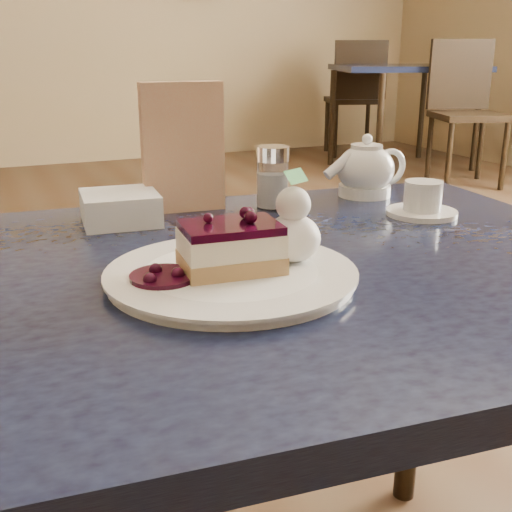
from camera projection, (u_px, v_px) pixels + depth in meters
name	position (u px, v px, depth m)	size (l,w,h in m)	color
main_table	(221.00, 323.00, 0.79)	(1.16, 0.83, 0.69)	#17213B
dessert_plate	(231.00, 275.00, 0.73)	(0.28, 0.28, 0.01)	white
cheesecake_slice	(231.00, 247.00, 0.71)	(0.12, 0.09, 0.06)	tan
whipped_cream	(293.00, 238.00, 0.75)	(0.07, 0.07, 0.06)	white
berry_sauce	(163.00, 277.00, 0.69)	(0.07, 0.07, 0.01)	black
tea_set	(376.00, 177.00, 1.10)	(0.16, 0.26, 0.10)	white
menu_card	(183.00, 148.00, 1.01)	(0.13, 0.03, 0.20)	beige
sugar_shaker	(272.00, 177.00, 1.04)	(0.06, 0.06, 0.10)	white
napkin_stack	(120.00, 208.00, 0.96)	(0.11, 0.11, 0.05)	white
bg_table_far_right	(400.00, 158.00, 5.22)	(1.29, 1.95, 1.30)	#17213B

